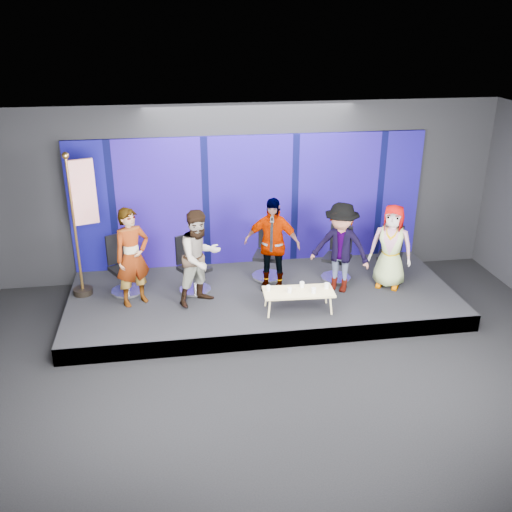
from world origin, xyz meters
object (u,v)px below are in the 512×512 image
object	(u,v)px
chair_d	(337,262)
mug_c	(302,285)
flag_stand	(82,221)
chair_b	(193,273)
chair_c	(268,260)
panelist_e	(391,246)
panelist_a	(132,257)
panelist_d	(340,248)
chair_e	(390,260)
chair_a	(125,274)
coffee_table	(298,293)
mug_b	(289,290)
mug_d	(314,290)
panelist_b	(200,258)
panelist_c	(272,244)
mug_a	(268,288)
mug_e	(327,286)

from	to	relation	value
chair_d	mug_c	distance (m)	1.39
chair_d	flag_stand	distance (m)	4.75
flag_stand	chair_b	bearing A→B (deg)	-24.68
chair_c	panelist_e	size ratio (longest dim) A/B	0.68
panelist_a	chair_d	distance (m)	3.86
panelist_d	chair_e	size ratio (longest dim) A/B	1.71
panelist_a	panelist_d	xyz separation A→B (m)	(3.68, -0.05, -0.04)
chair_a	coffee_table	xyz separation A→B (m)	(2.96, -1.19, -0.02)
panelist_a	panelist_e	distance (m)	4.65
mug_b	mug_d	size ratio (longest dim) A/B	0.94
panelist_b	chair_e	bearing A→B (deg)	-22.79
panelist_a	panelist_c	size ratio (longest dim) A/B	1.00
mug_d	chair_b	bearing A→B (deg)	149.30
chair_a	mug_a	distance (m)	2.69
coffee_table	mug_b	xyz separation A→B (m)	(-0.16, -0.03, 0.07)
panelist_c	chair_d	bearing A→B (deg)	30.51
panelist_e	flag_stand	bearing A→B (deg)	-155.89
panelist_b	panelist_c	xyz separation A→B (m)	(1.33, 0.37, 0.02)
panelist_c	flag_stand	distance (m)	3.37
panelist_b	flag_stand	bearing A→B (deg)	129.09
panelist_d	mug_e	bearing A→B (deg)	-89.79
chair_e	mug_d	world-z (taller)	chair_e
chair_d	mug_e	xyz separation A→B (m)	(-0.53, -1.13, 0.08)
mug_d	flag_stand	bearing A→B (deg)	160.43
chair_d	chair_e	world-z (taller)	chair_d
panelist_e	mug_a	distance (m)	2.49
mug_a	mug_c	distance (m)	0.60
chair_d	panelist_d	world-z (taller)	panelist_d
panelist_c	chair_e	size ratio (longest dim) A/B	1.79
chair_d	panelist_e	distance (m)	1.07
panelist_a	coffee_table	bearing A→B (deg)	-44.34
chair_d	flag_stand	world-z (taller)	flag_stand
mug_e	mug_a	bearing A→B (deg)	176.45
mug_a	mug_b	xyz separation A→B (m)	(0.34, -0.13, 0.00)
chair_b	panelist_e	size ratio (longest dim) A/B	0.67
panelist_d	flag_stand	bearing A→B (deg)	-154.41
chair_a	mug_e	size ratio (longest dim) A/B	11.52
mug_a	panelist_e	bearing A→B (deg)	14.16
coffee_table	chair_d	bearing A→B (deg)	48.56
panelist_c	flag_stand	xyz separation A→B (m)	(-3.31, 0.32, 0.51)
panelist_b	mug_d	bearing A→B (deg)	-52.05
panelist_a	mug_b	size ratio (longest dim) A/B	19.54
mug_c	mug_d	world-z (taller)	mug_c
chair_c	chair_e	size ratio (longest dim) A/B	1.11
panelist_a	mug_e	world-z (taller)	panelist_a
chair_b	panelist_b	size ratio (longest dim) A/B	0.62
panelist_d	mug_a	distance (m)	1.59
mug_e	coffee_table	bearing A→B (deg)	-175.88
chair_b	mug_b	xyz separation A→B (m)	(1.57, -1.09, 0.07)
chair_b	panelist_d	xyz separation A→B (m)	(2.65, -0.38, 0.49)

